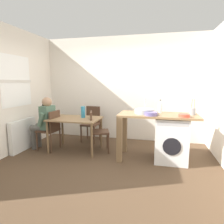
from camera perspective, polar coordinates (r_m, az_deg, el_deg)
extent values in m
plane|color=#4C3826|center=(3.77, -1.87, -15.12)|extent=(5.46, 5.46, 0.00)
cube|color=silver|center=(5.15, 3.28, 6.88)|extent=(4.60, 0.10, 2.70)
cube|color=silver|center=(4.52, -29.37, 5.45)|extent=(0.10, 3.80, 2.70)
cube|color=white|center=(4.71, -26.58, 8.19)|extent=(0.01, 0.90, 1.10)
cube|color=beige|center=(4.70, -26.51, 8.20)|extent=(0.02, 0.96, 0.06)
cube|color=white|center=(4.81, -24.88, -6.17)|extent=(0.10, 0.80, 0.70)
cube|color=olive|center=(4.34, -10.89, -1.99)|extent=(1.10, 0.76, 0.03)
cylinder|color=brown|center=(4.37, -18.58, -7.20)|extent=(0.05, 0.05, 0.71)
cylinder|color=brown|center=(3.94, -6.03, -8.52)|extent=(0.05, 0.05, 0.71)
cylinder|color=brown|center=(4.92, -14.50, -5.22)|extent=(0.05, 0.05, 0.71)
cylinder|color=brown|center=(4.55, -3.23, -6.11)|extent=(0.05, 0.05, 0.71)
cube|color=#4C3323|center=(4.60, -18.39, -5.17)|extent=(0.43, 0.43, 0.04)
cube|color=#4C3323|center=(4.45, -16.65, -2.59)|extent=(0.06, 0.38, 0.45)
cylinder|color=#4C3323|center=(4.63, -21.39, -8.14)|extent=(0.04, 0.04, 0.45)
cylinder|color=#4C3323|center=(4.90, -18.75, -7.05)|extent=(0.04, 0.04, 0.45)
cylinder|color=#4C3323|center=(4.42, -17.70, -8.76)|extent=(0.04, 0.04, 0.45)
cylinder|color=#4C3323|center=(4.70, -15.17, -7.56)|extent=(0.04, 0.04, 0.45)
cube|color=#4C3323|center=(4.25, -3.69, -5.87)|extent=(0.51, 0.51, 0.04)
cube|color=#4C3323|center=(4.20, -6.18, -2.94)|extent=(0.16, 0.37, 0.45)
cylinder|color=#4C3323|center=(4.49, -1.42, -8.01)|extent=(0.04, 0.04, 0.45)
cylinder|color=#4C3323|center=(4.15, -1.06, -9.46)|extent=(0.04, 0.04, 0.45)
cylinder|color=#4C3323|center=(4.48, -6.06, -8.10)|extent=(0.04, 0.04, 0.45)
cylinder|color=#4C3323|center=(4.14, -6.10, -9.56)|extent=(0.04, 0.04, 0.45)
cube|color=#4C3323|center=(4.99, -6.42, -3.67)|extent=(0.44, 0.44, 0.04)
cube|color=#4C3323|center=(5.10, -5.60, -0.79)|extent=(0.38, 0.07, 0.45)
cylinder|color=#4C3323|center=(4.81, -5.34, -6.89)|extent=(0.04, 0.04, 0.45)
cylinder|color=#4C3323|center=(4.97, -9.16, -6.46)|extent=(0.04, 0.04, 0.45)
cylinder|color=#4C3323|center=(5.13, -3.69, -5.86)|extent=(0.04, 0.04, 0.45)
cylinder|color=#4C3323|center=(5.27, -7.32, -5.50)|extent=(0.04, 0.04, 0.45)
cylinder|color=#595651|center=(4.79, -22.22, -7.61)|extent=(0.11, 0.11, 0.45)
cylinder|color=#595651|center=(4.92, -20.88, -7.09)|extent=(0.11, 0.11, 0.45)
cylinder|color=#595651|center=(4.62, -20.89, -4.59)|extent=(0.41, 0.17, 0.14)
cylinder|color=#595651|center=(4.76, -19.55, -4.14)|extent=(0.41, 0.17, 0.14)
cube|color=#4C6B56|center=(4.54, -18.58, -1.49)|extent=(0.22, 0.35, 0.52)
cylinder|color=#4C6B56|center=(4.39, -20.38, -2.12)|extent=(0.19, 0.10, 0.31)
cylinder|color=#4C6B56|center=(4.72, -17.28, -1.21)|extent=(0.19, 0.10, 0.31)
sphere|color=#A57A5B|center=(4.49, -18.80, 2.84)|extent=(0.21, 0.21, 0.21)
sphere|color=black|center=(4.53, -19.36, 1.81)|extent=(0.12, 0.12, 0.12)
cube|color=olive|center=(3.82, 13.49, -0.89)|extent=(1.50, 0.68, 0.04)
cube|color=brown|center=(3.71, 2.21, -8.25)|extent=(0.10, 0.10, 0.88)
cube|color=brown|center=(4.26, 3.76, -5.98)|extent=(0.10, 0.10, 0.88)
cube|color=white|center=(3.93, 17.09, -7.79)|extent=(0.60, 0.60, 0.86)
cylinder|color=black|center=(3.66, 17.34, -9.80)|extent=(0.32, 0.02, 0.32)
cube|color=#B2B2B7|center=(3.55, 17.64, -3.44)|extent=(0.54, 0.01, 0.08)
cylinder|color=#9EA0A5|center=(3.82, 9.58, 0.22)|extent=(0.38, 0.38, 0.09)
cylinder|color=#B2B2B7|center=(3.98, 9.80, 1.95)|extent=(0.02, 0.02, 0.28)
cylinder|color=silver|center=(3.94, 14.09, 1.10)|extent=(0.07, 0.07, 0.19)
cone|color=silver|center=(3.93, 14.16, 2.88)|extent=(0.06, 0.06, 0.05)
cylinder|color=#262626|center=(3.92, 14.18, 3.43)|extent=(0.03, 0.03, 0.02)
cylinder|color=slate|center=(3.61, 11.50, -0.53)|extent=(0.24, 0.24, 0.07)
cylinder|color=#3D375B|center=(3.61, 11.51, -0.27)|extent=(0.19, 0.19, 0.03)
cylinder|color=gray|center=(3.91, 22.81, 0.13)|extent=(0.11, 0.11, 0.13)
cylinder|color=#99724C|center=(3.90, 22.66, 2.27)|extent=(0.01, 0.04, 0.18)
cylinder|color=#99724C|center=(3.88, 23.26, 2.21)|extent=(0.01, 0.05, 0.18)
cylinder|color=#D84C38|center=(3.62, 20.63, -0.99)|extent=(0.20, 0.20, 0.05)
cylinder|color=maroon|center=(3.62, 20.64, -0.78)|extent=(0.16, 0.16, 0.03)
cylinder|color=teal|center=(4.34, -8.60, 0.00)|extent=(0.09, 0.09, 0.26)
cube|color=#B2B2B7|center=(3.72, 12.72, -0.76)|extent=(0.15, 0.06, 0.01)
cube|color=#262628|center=(3.72, 12.72, -0.76)|extent=(0.15, 0.06, 0.01)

